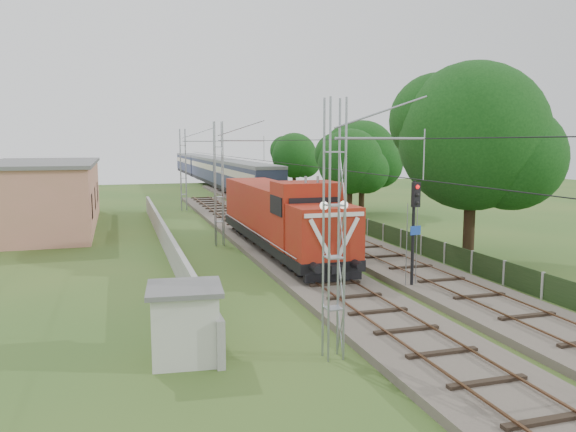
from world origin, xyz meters
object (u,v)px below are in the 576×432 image
object	(u,v)px
signal_post	(415,216)
relay_hut	(185,323)
locomotive	(279,215)
coach_rake	(211,168)

from	to	relation	value
signal_post	relay_hut	world-z (taller)	signal_post
locomotive	signal_post	xyz separation A→B (m)	(3.32, -10.13, 1.09)
locomotive	relay_hut	distance (m)	16.91
coach_rake	signal_post	bearing A→B (deg)	-91.46
locomotive	signal_post	distance (m)	10.71
signal_post	coach_rake	bearing A→B (deg)	88.54
locomotive	signal_post	size ratio (longest dim) A/B	3.62
coach_rake	relay_hut	world-z (taller)	coach_rake
coach_rake	relay_hut	size ratio (longest dim) A/B	29.21
signal_post	relay_hut	size ratio (longest dim) A/B	2.03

